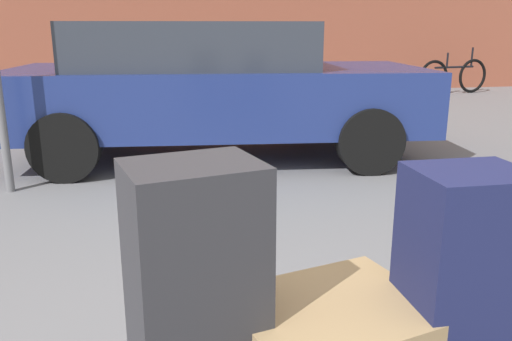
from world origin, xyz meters
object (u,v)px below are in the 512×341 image
at_px(parked_car, 212,86).
at_px(bicycle_leaning, 453,76).
at_px(suitcase_charcoal_rear_right, 196,285).
at_px(bollard_kerb_near, 343,89).
at_px(suitcase_tan_center, 332,341).
at_px(suitcase_navy_front_left, 462,275).
at_px(bollard_kerb_mid, 416,87).

height_order(parked_car, bicycle_leaning, parked_car).
bearing_deg(suitcase_charcoal_rear_right, bollard_kerb_near, 53.65).
xyz_separation_m(suitcase_tan_center, bollard_kerb_near, (2.98, 7.68, -0.17)).
height_order(suitcase_tan_center, bicycle_leaning, bicycle_leaning).
relative_size(suitcase_navy_front_left, bollard_kerb_near, 1.11).
height_order(suitcase_navy_front_left, bollard_kerb_near, suitcase_navy_front_left).
xyz_separation_m(bollard_kerb_near, bollard_kerb_mid, (1.44, 0.00, 0.00)).
xyz_separation_m(parked_car, bicycle_leaning, (5.69, 4.53, -0.39)).
bearing_deg(bollard_kerb_mid, bicycle_leaning, 37.94).
relative_size(suitcase_tan_center, parked_car, 0.13).
relative_size(suitcase_navy_front_left, suitcase_charcoal_rear_right, 0.93).
height_order(bicycle_leaning, bollard_kerb_mid, bicycle_leaning).
bearing_deg(suitcase_charcoal_rear_right, parked_car, 69.63).
bearing_deg(bollard_kerb_near, parked_car, -129.47).
distance_m(suitcase_navy_front_left, bollard_kerb_near, 8.16).
distance_m(suitcase_navy_front_left, bicycle_leaning, 10.44).
xyz_separation_m(suitcase_charcoal_rear_right, parked_car, (0.59, 4.28, 0.07)).
distance_m(suitcase_tan_center, bicycle_leaning, 10.61).
relative_size(suitcase_navy_front_left, bollard_kerb_mid, 1.11).
bearing_deg(suitcase_tan_center, bicycle_leaning, 42.72).
distance_m(suitcase_charcoal_rear_right, parked_car, 4.32).
relative_size(bicycle_leaning, bollard_kerb_near, 3.02).
relative_size(bicycle_leaning, bollard_kerb_mid, 3.02).
relative_size(suitcase_tan_center, bollard_kerb_mid, 0.98).
bearing_deg(suitcase_tan_center, suitcase_charcoal_rear_right, 165.58).
height_order(suitcase_navy_front_left, suitcase_charcoal_rear_right, suitcase_charcoal_rear_right).
xyz_separation_m(suitcase_navy_front_left, suitcase_charcoal_rear_right, (-0.78, 0.05, 0.03)).
distance_m(suitcase_charcoal_rear_right, bicycle_leaning, 10.83).
bearing_deg(bicycle_leaning, parked_car, -141.48).
xyz_separation_m(suitcase_navy_front_left, suitcase_tan_center, (-0.38, 0.04, -0.20)).
distance_m(suitcase_navy_front_left, suitcase_tan_center, 0.43).
relative_size(suitcase_navy_front_left, suitcase_tan_center, 1.13).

